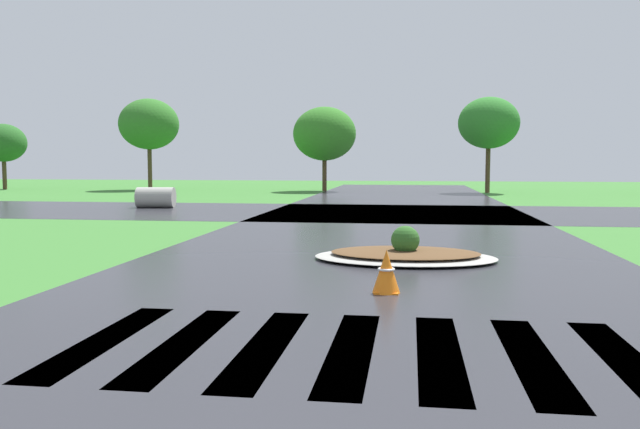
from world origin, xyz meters
TOP-DOWN VIEW (x-y plane):
  - asphalt_roadway at (0.00, 10.00)m, footprint 9.64×80.00m
  - asphalt_cross_road at (0.00, 22.02)m, footprint 90.00×8.67m
  - crosswalk_stripes at (0.00, 4.34)m, footprint 5.85×2.95m
  - median_island at (0.50, 10.47)m, footprint 3.57×2.33m
  - drainage_pipe_stack at (-9.91, 23.25)m, footprint 1.61×1.02m
  - traffic_cone at (0.25, 7.27)m, footprint 0.41×0.41m
  - background_treeline at (-0.43, 37.91)m, footprint 48.23×6.28m

SIDE VIEW (x-z plane):
  - asphalt_roadway at x=0.00m, z-range 0.00..0.01m
  - asphalt_cross_road at x=0.00m, z-range 0.00..0.01m
  - crosswalk_stripes at x=0.00m, z-range 0.00..0.01m
  - median_island at x=0.50m, z-range -0.22..0.46m
  - traffic_cone at x=0.25m, z-range -0.01..0.64m
  - drainage_pipe_stack at x=-9.91m, z-range 0.00..0.85m
  - background_treeline at x=-0.43m, z-range 0.79..6.85m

